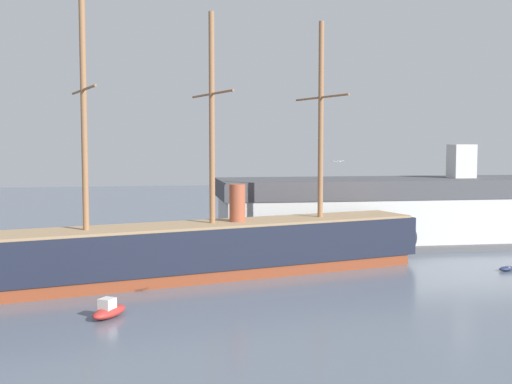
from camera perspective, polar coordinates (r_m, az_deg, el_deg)
name	(u,v)px	position (r m, az deg, el deg)	size (l,w,h in m)	color
tall_ship	(213,248)	(72.70, -3.76, -4.84)	(57.91, 21.35, 28.52)	brown
motorboat_alongside_bow	(109,311)	(57.77, -12.54, -9.93)	(3.60, 4.31, 1.70)	#B22D28
dinghy_far_right	(507,269)	(81.17, 20.77, -6.18)	(2.43, 1.61, 0.53)	#1E284C
dockside_warehouse_right	(401,212)	(96.61, 12.41, -1.66)	(56.11, 15.26, 14.28)	#565659
seagull_in_flight	(338,161)	(50.91, 7.06, 2.63)	(1.17, 0.73, 0.14)	silver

